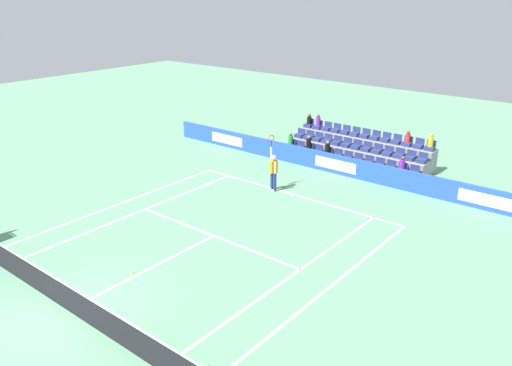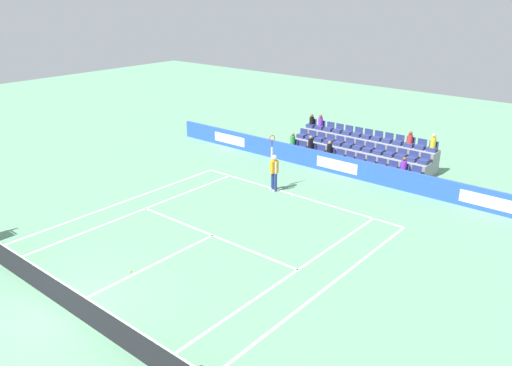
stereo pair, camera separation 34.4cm
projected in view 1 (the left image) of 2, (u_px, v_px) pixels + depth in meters
ground_plane at (68, 310)px, 15.53m from camera, size 80.00×80.00×0.00m
line_baseline at (294, 195)px, 24.18m from camera, size 10.97×0.10×0.01m
line_service at (214, 236)px, 20.19m from camera, size 8.23×0.10×0.01m
line_centre_service at (150, 268)px, 17.86m from camera, size 0.10×6.40×0.01m
line_singles_sideline_left at (137, 212)px, 22.27m from camera, size 0.10×11.89×0.01m
line_singles_sideline_right at (293, 275)px, 17.44m from camera, size 0.10×11.89×0.01m
line_doubles_sideline_left at (118, 205)px, 23.07m from camera, size 0.10×11.89×0.01m
line_doubles_sideline_right at (328, 289)px, 16.64m from camera, size 0.10×11.89×0.01m
line_centre_mark at (293, 195)px, 24.11m from camera, size 0.10×0.20×0.01m
sponsor_barrier at (336, 164)px, 26.78m from camera, size 22.65×0.22×1.00m
tennis_net at (66, 296)px, 15.36m from camera, size 11.97×0.10×1.07m
tennis_player at (273, 171)px, 24.35m from camera, size 0.51×0.43×2.85m
stadium_stand at (358, 153)px, 28.46m from camera, size 8.06×2.85×2.18m
loose_tennis_ball at (133, 272)px, 17.54m from camera, size 0.07×0.07×0.07m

